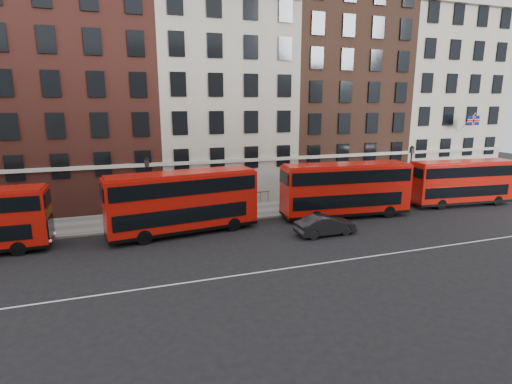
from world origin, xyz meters
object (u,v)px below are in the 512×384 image
object	(u,v)px
bus_c	(345,189)
traffic_light	(461,174)
car_front	(326,225)
bus_d	(462,182)
bus_b	(182,201)

from	to	relation	value
bus_c	traffic_light	size ratio (longest dim) A/B	3.32
traffic_light	car_front	bearing A→B (deg)	-161.84
bus_d	bus_b	bearing A→B (deg)	-174.44
bus_b	car_front	xyz separation A→B (m)	(9.66, -3.67, -1.70)
traffic_light	bus_d	bearing A→B (deg)	-134.85
bus_b	traffic_light	world-z (taller)	bus_b
bus_c	car_front	bearing A→B (deg)	-130.43
bus_b	bus_c	world-z (taller)	bus_b
bus_c	car_front	size ratio (longest dim) A/B	2.46
bus_d	traffic_light	world-z (taller)	bus_d
bus_b	bus_c	bearing A→B (deg)	-7.62
bus_d	traffic_light	distance (m)	3.33
bus_b	car_front	distance (m)	10.47
bus_c	traffic_light	world-z (taller)	bus_c
bus_b	bus_d	size ratio (longest dim) A/B	1.10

